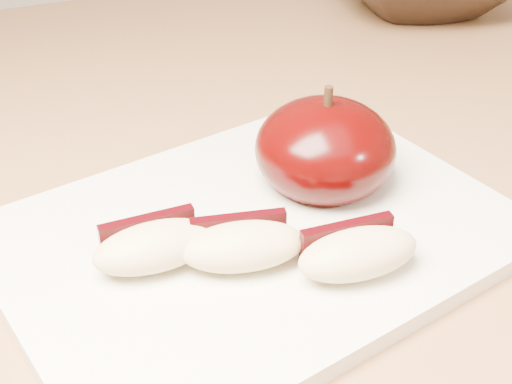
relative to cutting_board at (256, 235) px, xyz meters
name	(u,v)px	position (x,y,z in m)	size (l,w,h in m)	color
back_cabinet	(57,166)	(-0.04, 0.85, -0.44)	(2.40, 0.62, 0.94)	silver
cutting_board	(256,235)	(0.00, 0.00, 0.00)	(0.29, 0.21, 0.01)	silver
apple_half	(325,149)	(0.06, 0.03, 0.03)	(0.09, 0.09, 0.07)	black
apple_wedge_a	(154,245)	(-0.06, -0.01, 0.02)	(0.07, 0.03, 0.02)	beige
apple_wedge_b	(242,245)	(-0.02, -0.03, 0.02)	(0.07, 0.05, 0.02)	beige
apple_wedge_c	(357,252)	(0.03, -0.06, 0.02)	(0.07, 0.04, 0.02)	beige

